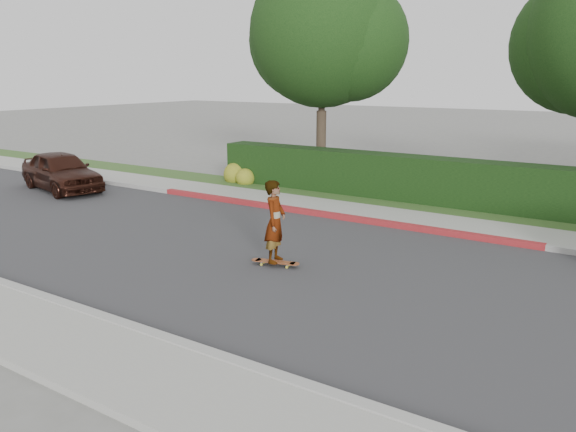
# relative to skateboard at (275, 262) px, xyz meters

# --- Properties ---
(ground) EXTENTS (120.00, 120.00, 0.00)m
(ground) POSITION_rel_skateboard_xyz_m (3.68, 0.21, -0.09)
(ground) COLOR slate
(ground) RESTS_ON ground
(road) EXTENTS (60.00, 8.00, 0.01)m
(road) POSITION_rel_skateboard_xyz_m (3.68, 0.21, -0.09)
(road) COLOR #2D2D30
(road) RESTS_ON ground
(curb_near) EXTENTS (60.00, 0.20, 0.15)m
(curb_near) POSITION_rel_skateboard_xyz_m (3.68, -3.89, -0.02)
(curb_near) COLOR #9E9E99
(curb_near) RESTS_ON ground
(curb_far) EXTENTS (60.00, 0.20, 0.15)m
(curb_far) POSITION_rel_skateboard_xyz_m (3.68, 4.31, -0.02)
(curb_far) COLOR #9E9E99
(curb_far) RESTS_ON ground
(curb_red_section) EXTENTS (12.00, 0.21, 0.15)m
(curb_red_section) POSITION_rel_skateboard_xyz_m (-1.32, 4.31, -0.02)
(curb_red_section) COLOR maroon
(curb_red_section) RESTS_ON ground
(sidewalk_far) EXTENTS (60.00, 1.60, 0.12)m
(sidewalk_far) POSITION_rel_skateboard_xyz_m (3.68, 5.21, -0.03)
(sidewalk_far) COLOR gray
(sidewalk_far) RESTS_ON ground
(planting_strip) EXTENTS (60.00, 1.60, 0.10)m
(planting_strip) POSITION_rel_skateboard_xyz_m (3.68, 6.81, -0.04)
(planting_strip) COLOR #2D4C1E
(planting_strip) RESTS_ON ground
(hedge) EXTENTS (15.00, 1.00, 1.50)m
(hedge) POSITION_rel_skateboard_xyz_m (0.68, 7.41, 0.66)
(hedge) COLOR black
(hedge) RESTS_ON ground
(flowering_shrub) EXTENTS (1.40, 1.00, 0.90)m
(flowering_shrub) POSITION_rel_skateboard_xyz_m (-6.33, 6.95, 0.24)
(flowering_shrub) COLOR #2D4C19
(flowering_shrub) RESTS_ON ground
(tree_left) EXTENTS (5.99, 5.21, 8.00)m
(tree_left) POSITION_rel_skateboard_xyz_m (-3.84, 8.90, 5.17)
(tree_left) COLOR #33261C
(tree_left) RESTS_ON ground
(skateboard) EXTENTS (1.08, 0.48, 0.10)m
(skateboard) POSITION_rel_skateboard_xyz_m (0.00, 0.00, 0.00)
(skateboard) COLOR gold
(skateboard) RESTS_ON ground
(skateboarder) EXTENTS (0.57, 0.73, 1.75)m
(skateboarder) POSITION_rel_skateboard_xyz_m (0.00, 0.00, 0.89)
(skateboarder) COLOR white
(skateboarder) RESTS_ON skateboard
(car_maroon) EXTENTS (4.33, 2.55, 1.38)m
(car_maroon) POSITION_rel_skateboard_xyz_m (-10.88, 2.68, 0.60)
(car_maroon) COLOR black
(car_maroon) RESTS_ON ground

